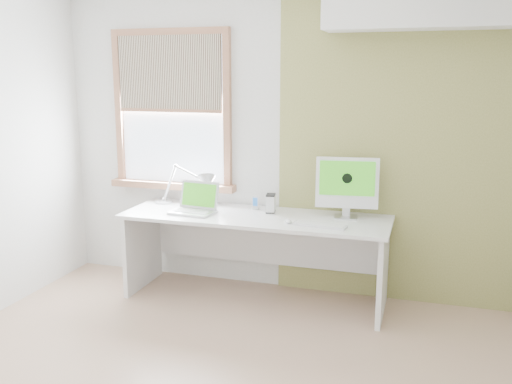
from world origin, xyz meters
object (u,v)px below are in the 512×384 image
at_px(external_drive, 271,203).
at_px(imac, 347,184).
at_px(desk_lamp, 198,185).
at_px(laptop, 195,205).
at_px(desk, 257,236).

height_order(external_drive, imac, imac).
distance_m(desk_lamp, external_drive, 0.67).
bearing_deg(laptop, imac, 9.05).
relative_size(laptop, imac, 0.76).
relative_size(desk, external_drive, 14.25).
relative_size(desk_lamp, laptop, 1.65).
relative_size(desk, imac, 4.35).
relative_size(laptop, external_drive, 2.47).
bearing_deg(laptop, external_drive, 16.38).
distance_m(laptop, imac, 1.27).
xyz_separation_m(desk, external_drive, (0.09, 0.08, 0.27)).
bearing_deg(desk, laptop, -169.23).
distance_m(desk, laptop, 0.58).
xyz_separation_m(laptop, external_drive, (0.61, 0.18, 0.02)).
bearing_deg(imac, desk, -172.17).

